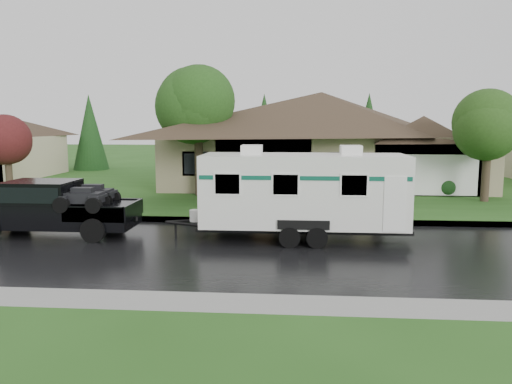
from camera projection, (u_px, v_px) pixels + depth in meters
ground at (281, 236)px, 17.39m from camera, size 140.00×140.00×0.00m
road at (279, 250)px, 15.41m from camera, size 140.00×8.00×0.01m
curb at (283, 221)px, 19.60m from camera, size 140.00×0.50×0.15m
lawn at (288, 182)px, 32.19m from camera, size 140.00×26.00×0.15m
house_main at (326, 128)px, 30.37m from camera, size 19.44×10.80×6.90m
tree_left_green at (198, 108)px, 25.46m from camera, size 3.94×3.94×6.52m
tree_red at (7, 140)px, 24.68m from camera, size 2.55×2.55×4.23m
tree_right_green at (489, 125)px, 23.56m from camera, size 3.18×3.18×5.26m
shrub_row at (324, 185)px, 26.32m from camera, size 13.60×1.00×1.00m
pickup_truck at (50, 206)px, 17.38m from camera, size 5.75×2.18×1.92m
travel_trailer at (303, 190)px, 16.60m from camera, size 7.09×2.49×3.18m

